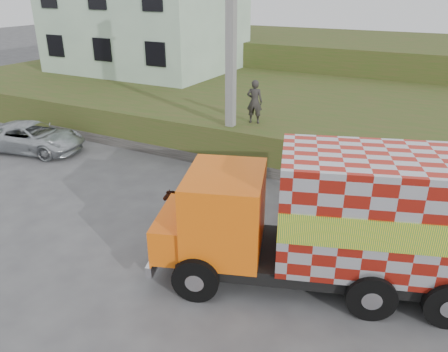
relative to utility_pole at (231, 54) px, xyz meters
The scene contains 10 objects.
ground 6.23m from the utility_pole, 77.74° to the right, with size 120.00×120.00×0.00m, color #474749.
embankment 6.42m from the utility_pole, 79.51° to the left, with size 40.00×12.00×1.50m, color #33501A.
embankment_far 17.62m from the utility_pole, 86.71° to the left, with size 40.00×12.00×3.00m, color #33501A.
retaining_strip 4.02m from the utility_pole, 158.20° to the right, with size 16.00×0.50×0.40m, color #595651.
building 13.07m from the utility_pole, 139.97° to the left, with size 10.00×8.00×6.00m, color silver.
utility_pole is the anchor object (origin of this frame).
cargo_truck 7.96m from the utility_pole, 45.49° to the right, with size 7.41×4.40×3.15m.
cow 5.76m from the utility_pole, 78.52° to the right, with size 0.61×1.33×1.12m, color black.
suv 8.88m from the utility_pole, 161.50° to the right, with size 1.96×4.25×1.18m, color #A6ABB0.
pedestrian 2.01m from the utility_pole, 50.84° to the left, with size 0.59×0.39×1.62m, color #302D2B.
Camera 1 is at (6.10, -9.23, 6.28)m, focal length 35.00 mm.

